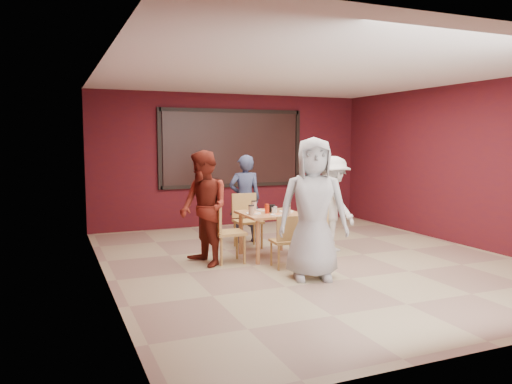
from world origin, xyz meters
name	(u,v)px	position (x,y,z in m)	size (l,w,h in m)	color
floor	(310,260)	(0.00, 0.00, 0.00)	(7.00, 7.00, 0.00)	tan
window_blinds	(233,148)	(0.00, 3.45, 1.65)	(3.00, 0.02, 1.50)	black
dining_table	(270,218)	(-0.48, 0.42, 0.62)	(0.89, 0.89, 0.85)	#B4854A
chair_front	(286,238)	(-0.55, -0.31, 0.43)	(0.40, 0.40, 0.77)	tan
chair_back	(247,217)	(-0.55, 1.26, 0.52)	(0.45, 0.45, 0.91)	tan
chair_left	(224,229)	(-1.26, 0.34, 0.51)	(0.46, 0.46, 0.91)	tan
chair_right	(317,223)	(0.30, 0.32, 0.51)	(0.55, 0.55, 0.90)	tan
diner_front	(313,209)	(-0.46, -0.91, 0.93)	(0.91, 0.59, 1.87)	#A6A6A6
diner_back	(245,199)	(-0.43, 1.63, 0.78)	(0.57, 0.38, 1.57)	#313A58
diner_left	(204,208)	(-1.58, 0.32, 0.84)	(0.82, 0.64, 1.69)	maroon
diner_right	(332,204)	(0.66, 0.46, 0.78)	(1.01, 0.58, 1.56)	silver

